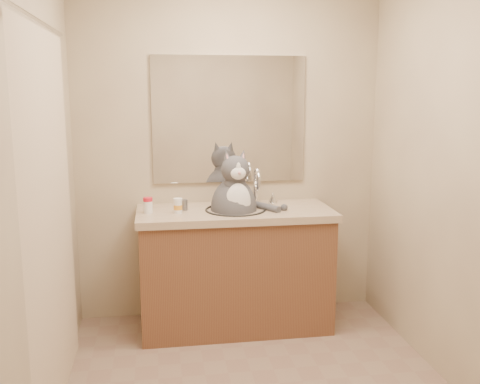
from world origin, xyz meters
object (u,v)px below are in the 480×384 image
(pill_bottle_orange, at_px, (178,206))
(cat, at_px, (235,204))
(pill_bottle_redcap, at_px, (148,205))
(grey_canister, at_px, (184,205))

(pill_bottle_orange, bearing_deg, cat, 4.57)
(pill_bottle_orange, bearing_deg, pill_bottle_redcap, 172.83)
(pill_bottle_redcap, distance_m, pill_bottle_orange, 0.20)
(cat, xyz_separation_m, pill_bottle_redcap, (-0.58, -0.01, 0.01))
(cat, bearing_deg, pill_bottle_redcap, 174.55)
(cat, distance_m, pill_bottle_orange, 0.39)
(pill_bottle_redcap, xyz_separation_m, grey_canister, (0.24, 0.06, -0.02))
(pill_bottle_redcap, relative_size, pill_bottle_orange, 1.07)
(pill_bottle_redcap, height_order, pill_bottle_orange, pill_bottle_redcap)
(pill_bottle_redcap, bearing_deg, cat, 0.60)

